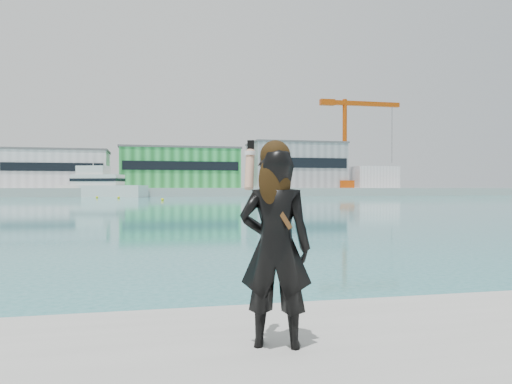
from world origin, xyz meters
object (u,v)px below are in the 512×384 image
buoy_extra (119,198)px  motor_yacht (100,185)px  woman (275,241)px  buoy_far (97,198)px  dock_crane (349,140)px  buoy_near (162,201)px

buoy_extra → motor_yacht: bearing=105.9°
woman → buoy_extra: bearing=-67.7°
woman → buoy_far: bearing=-65.3°
dock_crane → woman: dock_crane is taller
buoy_near → motor_yacht: bearing=109.5°
buoy_near → woman: size_ratio=0.30×
dock_crane → woman: size_ratio=14.33×
motor_yacht → woman: (10.28, -111.73, -0.91)m
buoy_near → woman: bearing=-91.5°
buoy_near → buoy_extra: same height
buoy_near → buoy_far: 24.93m
buoy_extra → buoy_near: bearing=-67.5°
dock_crane → buoy_extra: bearing=-155.1°
dock_crane → buoy_far: (-63.42, -23.73, -15.07)m
buoy_extra → dock_crane: bearing=24.9°
dock_crane → buoy_near: (-51.55, -45.65, -15.07)m
dock_crane → motor_yacht: (-63.89, -10.73, -12.51)m
motor_yacht → buoy_near: (12.33, -34.92, -2.55)m
buoy_extra → buoy_far: bearing=139.6°
buoy_far → woman: size_ratio=0.30×
dock_crane → buoy_near: dock_crane is taller
buoy_far → buoy_extra: size_ratio=1.00×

